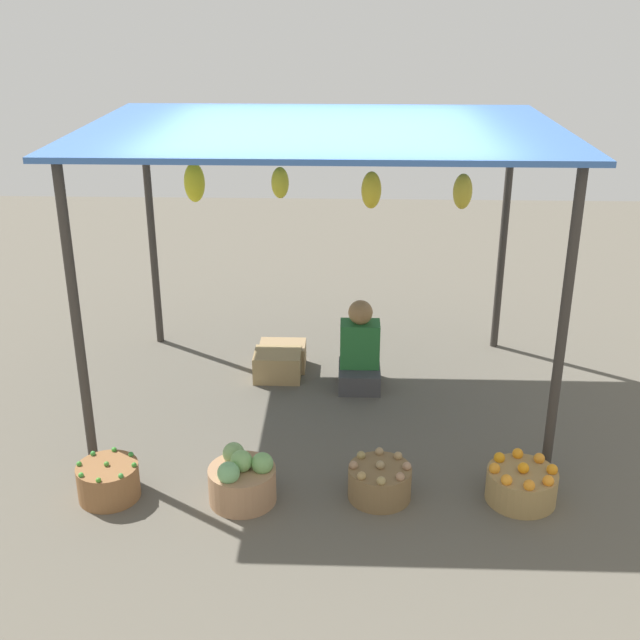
% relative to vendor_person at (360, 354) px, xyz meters
% --- Properties ---
extents(ground_plane, '(14.00, 14.00, 0.00)m').
position_rel_vendor_person_xyz_m(ground_plane, '(-0.32, -0.24, -0.30)').
color(ground_plane, '#5C574B').
extents(market_stall_structure, '(3.58, 2.53, 2.27)m').
position_rel_vendor_person_xyz_m(market_stall_structure, '(-0.32, -0.24, 1.82)').
color(market_stall_structure, '#38332D').
rests_on(market_stall_structure, ground).
extents(vendor_person, '(0.36, 0.44, 0.78)m').
position_rel_vendor_person_xyz_m(vendor_person, '(0.00, 0.00, 0.00)').
color(vendor_person, '#404043').
rests_on(vendor_person, ground).
extents(basket_green_chilies, '(0.42, 0.42, 0.28)m').
position_rel_vendor_person_xyz_m(basket_green_chilies, '(-1.73, -1.75, -0.17)').
color(basket_green_chilies, brown).
rests_on(basket_green_chilies, ground).
extents(basket_cabbages, '(0.46, 0.46, 0.38)m').
position_rel_vendor_person_xyz_m(basket_cabbages, '(-0.81, -1.76, -0.14)').
color(basket_cabbages, '#A67B57').
rests_on(basket_cabbages, ground).
extents(basket_potatoes, '(0.43, 0.43, 0.28)m').
position_rel_vendor_person_xyz_m(basket_potatoes, '(0.12, -1.69, -0.18)').
color(basket_potatoes, brown).
rests_on(basket_potatoes, ground).
extents(basket_oranges, '(0.48, 0.48, 0.29)m').
position_rel_vendor_person_xyz_m(basket_oranges, '(1.08, -1.69, -0.18)').
color(basket_oranges, '#A3824E').
rests_on(basket_oranges, ground).
extents(wooden_crate_near_vendor, '(0.42, 0.31, 0.24)m').
position_rel_vendor_person_xyz_m(wooden_crate_near_vendor, '(-0.70, 0.31, -0.18)').
color(wooden_crate_near_vendor, '#A18158').
rests_on(wooden_crate_near_vendor, ground).
extents(wooden_crate_stacked_rear, '(0.41, 0.34, 0.25)m').
position_rel_vendor_person_xyz_m(wooden_crate_stacked_rear, '(-0.73, 0.11, -0.18)').
color(wooden_crate_stacked_rear, '#9E8253').
rests_on(wooden_crate_stacked_rear, ground).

